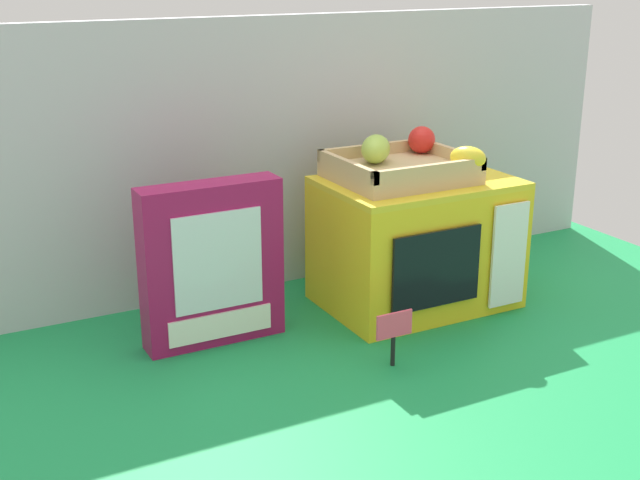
% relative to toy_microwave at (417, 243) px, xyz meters
% --- Properties ---
extents(ground_plane, '(1.70, 1.70, 0.00)m').
position_rel_toy_microwave_xyz_m(ground_plane, '(-0.16, 0.00, -0.13)').
color(ground_plane, '#198C47').
rests_on(ground_plane, ground).
extents(display_back_panel, '(1.61, 0.03, 0.57)m').
position_rel_toy_microwave_xyz_m(display_back_panel, '(-0.16, 0.25, 0.15)').
color(display_back_panel, '#B7BABF').
rests_on(display_back_panel, ground).
extents(toy_microwave, '(0.37, 0.26, 0.26)m').
position_rel_toy_microwave_xyz_m(toy_microwave, '(0.00, 0.00, 0.00)').
color(toy_microwave, yellow).
rests_on(toy_microwave, ground).
extents(food_groups_crate, '(0.26, 0.23, 0.08)m').
position_rel_toy_microwave_xyz_m(food_groups_crate, '(-0.02, 0.03, 0.16)').
color(food_groups_crate, tan).
rests_on(food_groups_crate, toy_microwave).
extents(cookie_set_box, '(0.26, 0.07, 0.30)m').
position_rel_toy_microwave_xyz_m(cookie_set_box, '(-0.43, 0.02, 0.02)').
color(cookie_set_box, '#99144C').
rests_on(cookie_set_box, ground).
extents(price_sign, '(0.07, 0.01, 0.10)m').
position_rel_toy_microwave_xyz_m(price_sign, '(-0.19, -0.22, -0.06)').
color(price_sign, black).
rests_on(price_sign, ground).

